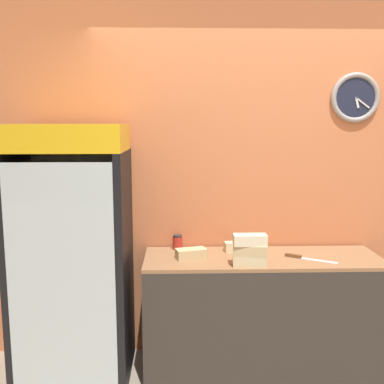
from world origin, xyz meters
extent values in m
cube|color=#D17547|center=(0.00, 1.16, 1.35)|extent=(5.20, 0.06, 2.70)
torus|color=gray|center=(0.72, 1.11, 2.00)|extent=(0.37, 0.04, 0.37)
cylinder|color=#1E2338|center=(0.72, 1.11, 2.00)|extent=(0.31, 0.01, 0.31)
cube|color=white|center=(0.74, 1.10, 1.97)|extent=(0.04, 0.01, 0.08)
cube|color=white|center=(0.78, 1.10, 1.97)|extent=(0.11, 0.01, 0.08)
cube|color=#332D28|center=(0.00, 0.83, 0.42)|extent=(1.70, 0.56, 0.84)
cube|color=#8E6642|center=(0.00, 0.83, 0.85)|extent=(1.70, 0.56, 0.02)
cube|color=black|center=(-1.35, 1.09, 0.81)|extent=(0.78, 0.04, 1.63)
cube|color=black|center=(-1.72, 0.79, 0.81)|extent=(0.05, 0.63, 1.63)
cube|color=black|center=(-0.99, 0.79, 0.81)|extent=(0.05, 0.63, 1.63)
cube|color=black|center=(-1.35, 0.79, 0.03)|extent=(0.78, 0.63, 0.05)
cube|color=white|center=(-1.35, 1.06, 0.81)|extent=(0.68, 0.02, 1.53)
cube|color=silver|center=(-1.35, 0.47, 0.81)|extent=(0.68, 0.01, 1.53)
cube|color=gold|center=(-1.35, 0.76, 1.72)|extent=(0.78, 0.57, 0.18)
cube|color=silver|center=(-1.35, 0.77, 0.46)|extent=(0.66, 0.51, 0.01)
cube|color=silver|center=(-1.35, 0.77, 0.82)|extent=(0.66, 0.51, 0.01)
cube|color=silver|center=(-1.35, 0.77, 1.19)|extent=(0.66, 0.51, 0.01)
cylinder|color=#5B2D19|center=(-1.32, 0.56, 0.91)|extent=(0.07, 0.07, 0.16)
cylinder|color=#5B2D19|center=(-1.32, 0.56, 1.03)|extent=(0.03, 0.03, 0.07)
cylinder|color=navy|center=(-1.47, 0.56, 0.90)|extent=(0.06, 0.06, 0.14)
cylinder|color=navy|center=(-1.47, 0.56, 1.00)|extent=(0.03, 0.03, 0.06)
cylinder|color=gold|center=(-1.49, 0.56, 0.53)|extent=(0.07, 0.07, 0.13)
cylinder|color=gold|center=(-1.49, 0.56, 0.62)|extent=(0.03, 0.03, 0.05)
cylinder|color=#2D6B38|center=(-1.53, 0.56, 1.25)|extent=(0.08, 0.08, 0.11)
cylinder|color=#2D6B38|center=(-1.53, 0.56, 1.33)|extent=(0.03, 0.03, 0.05)
cylinder|color=gold|center=(-1.14, 0.55, 1.27)|extent=(0.06, 0.06, 0.16)
cylinder|color=gold|center=(-1.14, 0.55, 1.39)|extent=(0.02, 0.02, 0.07)
cylinder|color=navy|center=(-1.37, 0.56, 0.54)|extent=(0.07, 0.07, 0.15)
cylinder|color=navy|center=(-1.37, 0.56, 0.65)|extent=(0.03, 0.03, 0.06)
cylinder|color=navy|center=(-1.15, 0.56, 0.89)|extent=(0.06, 0.06, 0.12)
cylinder|color=navy|center=(-1.15, 0.56, 0.98)|extent=(0.03, 0.03, 0.05)
cylinder|color=#B2231E|center=(-1.28, 0.56, 0.52)|extent=(0.07, 0.07, 0.11)
cylinder|color=#B2231E|center=(-1.28, 0.56, 0.61)|extent=(0.03, 0.03, 0.05)
cylinder|color=#B2BCCC|center=(-1.61, 0.56, 0.54)|extent=(0.07, 0.07, 0.14)
cylinder|color=#B2BCCC|center=(-1.61, 0.56, 0.64)|extent=(0.03, 0.03, 0.06)
cube|color=beige|center=(-0.13, 0.62, 0.90)|extent=(0.23, 0.12, 0.07)
cube|color=tan|center=(-0.13, 0.62, 0.97)|extent=(0.23, 0.12, 0.07)
cube|color=beige|center=(-0.13, 0.62, 1.04)|extent=(0.22, 0.10, 0.07)
cube|color=tan|center=(-0.52, 0.80, 0.90)|extent=(0.23, 0.16, 0.07)
cube|color=beige|center=(-0.14, 0.98, 0.90)|extent=(0.25, 0.12, 0.07)
cube|color=silver|center=(0.38, 0.72, 0.86)|extent=(0.24, 0.17, 0.00)
cube|color=brown|center=(0.22, 0.81, 0.87)|extent=(0.11, 0.08, 0.02)
cylinder|color=#B72D23|center=(-0.62, 1.04, 0.91)|extent=(0.08, 0.08, 0.10)
cylinder|color=#262628|center=(-0.62, 1.04, 0.96)|extent=(0.07, 0.07, 0.01)
camera|label=1|loc=(-0.60, -2.28, 1.82)|focal=42.00mm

